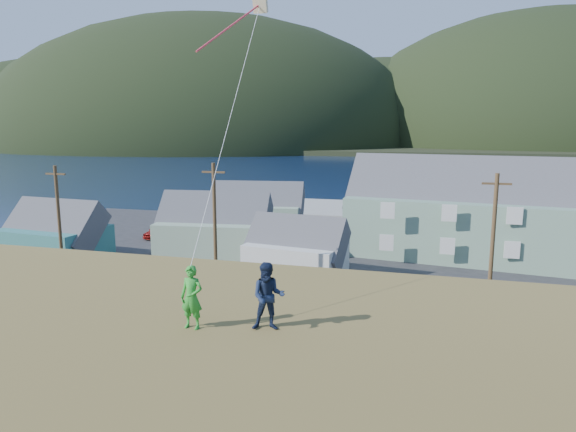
% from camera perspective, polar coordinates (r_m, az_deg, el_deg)
% --- Properties ---
extents(ground, '(900.00, 900.00, 0.00)m').
position_cam_1_polar(ground, '(32.88, -1.23, -11.44)').
color(ground, '#0A1638').
rests_on(ground, ground).
extents(grass_strip, '(110.00, 8.00, 0.10)m').
position_cam_1_polar(grass_strip, '(31.09, -2.29, -12.65)').
color(grass_strip, '#4C3D19').
rests_on(grass_strip, ground).
extents(waterfront_lot, '(72.00, 36.00, 0.12)m').
position_cam_1_polar(waterfront_lot, '(48.65, 4.40, -4.23)').
color(waterfront_lot, '#28282B').
rests_on(waterfront_lot, ground).
extents(wharf, '(26.00, 14.00, 0.90)m').
position_cam_1_polar(wharf, '(71.83, 3.11, 0.75)').
color(wharf, gray).
rests_on(wharf, ground).
extents(far_shore, '(900.00, 320.00, 2.00)m').
position_cam_1_polar(far_shore, '(359.63, 13.80, 8.02)').
color(far_shore, black).
rests_on(far_shore, ground).
extents(far_hills, '(760.00, 265.00, 143.00)m').
position_cam_1_polar(far_hills, '(310.08, 20.21, 7.59)').
color(far_hills, black).
rests_on(far_hills, ground).
extents(lodge, '(32.84, 12.99, 11.24)m').
position_cam_1_polar(lodge, '(49.60, 25.33, 0.14)').
color(lodge, gray).
rests_on(lodge, waterfront_lot).
extents(shed_teal, '(9.09, 6.77, 6.78)m').
position_cam_1_polar(shed_teal, '(49.86, -24.52, -1.86)').
color(shed_teal, '#2C6865').
rests_on(shed_teal, waterfront_lot).
extents(shed_palegreen_near, '(10.67, 7.38, 7.32)m').
position_cam_1_polar(shed_palegreen_near, '(47.30, -8.18, -1.38)').
color(shed_palegreen_near, gray).
rests_on(shed_palegreen_near, waterfront_lot).
extents(shed_white, '(8.30, 6.09, 6.11)m').
position_cam_1_polar(shed_white, '(40.27, 0.91, -3.87)').
color(shed_white, silver).
rests_on(shed_white, waterfront_lot).
extents(shed_palegreen_far, '(11.12, 7.23, 7.02)m').
position_cam_1_polar(shed_palegreen_far, '(58.05, -3.46, 0.76)').
color(shed_palegreen_far, gray).
rests_on(shed_palegreen_far, waterfront_lot).
extents(utility_poles, '(29.59, 0.24, 9.53)m').
position_cam_1_polar(utility_poles, '(33.74, -5.34, -2.44)').
color(utility_poles, '#47331E').
rests_on(utility_poles, waterfront_lot).
extents(parked_cars, '(23.12, 13.54, 1.56)m').
position_cam_1_polar(parked_cars, '(54.23, -3.87, -1.89)').
color(parked_cars, maroon).
rests_on(parked_cars, waterfront_lot).
extents(kite_flyer_green, '(0.59, 0.40, 1.55)m').
position_cam_1_polar(kite_flyer_green, '(12.67, -10.65, -8.87)').
color(kite_flyer_green, '#27902A').
rests_on(kite_flyer_green, hillside).
extents(kite_flyer_navy, '(0.94, 0.81, 1.65)m').
position_cam_1_polar(kite_flyer_navy, '(12.37, -2.21, -8.92)').
color(kite_flyer_navy, '#16213E').
rests_on(kite_flyer_navy, hillside).
extents(kite_rig, '(0.87, 3.41, 9.64)m').
position_cam_1_polar(kite_rig, '(18.12, -3.70, 21.82)').
color(kite_rig, '#F8E6BC').
rests_on(kite_rig, ground).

